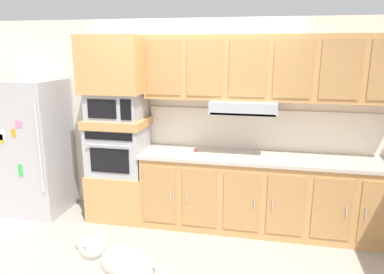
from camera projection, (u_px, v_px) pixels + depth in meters
name	position (u px, v px, depth m)	size (l,w,h in m)	color
ground_plane	(174.00, 252.00, 3.91)	(9.60, 9.60, 0.00)	#9E9389
back_kitchen_wall	(194.00, 120.00, 4.67)	(6.20, 0.12, 2.50)	silver
refrigerator	(34.00, 147.00, 4.75)	(0.76, 0.73, 1.76)	#ADADB2
oven_base_cabinet	(121.00, 193.00, 4.73)	(0.74, 0.62, 0.60)	tan
built_in_oven	(119.00, 149.00, 4.58)	(0.70, 0.62, 0.60)	#A8AAAF
appliance_mid_shelf	(118.00, 122.00, 4.50)	(0.74, 0.62, 0.10)	tan
microwave	(117.00, 106.00, 4.45)	(0.64, 0.54, 0.32)	#A8AAAF
appliance_upper_cabinet	(115.00, 64.00, 4.33)	(0.74, 0.62, 0.68)	tan
lower_cabinet_run	(264.00, 195.00, 4.33)	(2.91, 0.63, 0.88)	tan
countertop_slab	(265.00, 158.00, 4.23)	(2.95, 0.64, 0.04)	#BCB2A3
backsplash_panel	(267.00, 130.00, 4.43)	(2.95, 0.02, 0.50)	white
upper_cabinet_with_hood	(268.00, 70.00, 4.10)	(2.91, 0.48, 0.88)	tan
screwdriver	(196.00, 150.00, 4.43)	(0.15, 0.14, 0.03)	red
dog	(119.00, 264.00, 2.92)	(0.90, 0.38, 0.67)	beige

